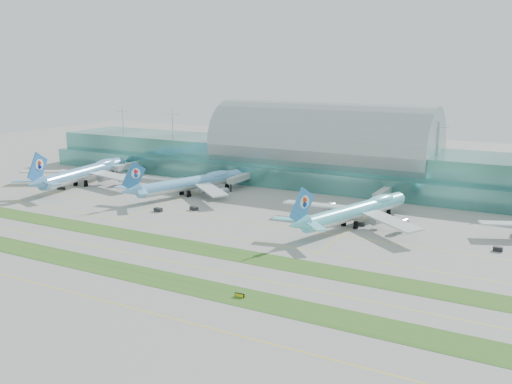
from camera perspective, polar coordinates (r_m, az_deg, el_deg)
The scene contains 19 objects.
ground at distance 201.81m, azimuth -7.57°, elevation -5.46°, with size 700.00×700.00×0.00m, color gray.
terminal at distance 308.92m, azimuth 6.62°, elevation 3.54°, with size 340.00×69.10×36.00m.
grass_strip_near at distance 181.33m, azimuth -12.85°, elevation -7.76°, with size 420.00×12.00×0.08m, color #2D591E.
grass_strip_far at distance 203.32m, azimuth -7.24°, elevation -5.30°, with size 420.00×12.00×0.08m, color #2D591E.
taxiline_a at distance 168.06m, azimuth -17.42°, elevation -9.69°, with size 420.00×0.35×0.01m, color yellow.
taxiline_b at distance 191.33m, azimuth -10.07°, elevation -6.56°, with size 420.00×0.35×0.01m, color yellow.
taxiline_c at distance 215.86m, azimuth -4.75°, elevation -4.19°, with size 420.00×0.35×0.01m, color yellow.
taxiline_d at distance 233.77m, azimuth -1.77°, elevation -2.85°, with size 420.00×0.35×0.01m, color yellow.
airliner_a at distance 316.61m, azimuth -16.69°, elevation 1.98°, with size 71.21×81.62×22.52m.
airliner_b at distance 280.80m, azimuth -6.43°, elevation 0.99°, with size 61.83×71.74×20.26m.
airliner_c at distance 228.60m, azimuth 10.04°, elevation -1.77°, with size 62.00×71.93×20.30m.
gse_a at distance 326.02m, azimuth -20.84°, elevation 0.85°, with size 2.91×1.79×1.35m, color #F1A00E.
gse_b at distance 308.08m, azimuth -18.90°, elevation 0.36°, with size 3.69×1.88×1.41m, color black.
gse_c at distance 251.05m, azimuth -9.76°, elevation -1.76°, with size 3.71×1.96×1.63m, color black.
gse_d at distance 251.46m, azimuth -6.23°, elevation -1.63°, with size 3.84×1.95×1.57m, color black.
gse_e at distance 230.63m, azimuth 6.70°, elevation -2.98°, with size 3.28×1.89×1.31m, color #CCB80C.
gse_f at distance 229.66m, azimuth 10.47°, elevation -3.18°, with size 3.28×1.79×1.23m, color black.
gse_g at distance 212.05m, azimuth 23.03°, elevation -5.27°, with size 3.12×1.86×1.54m, color black.
taxiway_sign_east at distance 158.12m, azimuth -1.65°, elevation -10.29°, with size 2.89×0.55×1.22m.
Camera 1 is at (114.83, -154.02, 61.78)m, focal length 40.00 mm.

